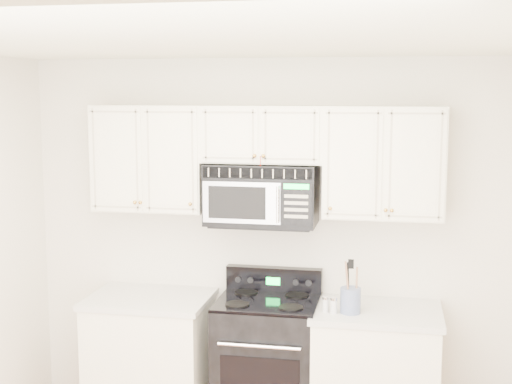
# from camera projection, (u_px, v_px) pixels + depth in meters

# --- Properties ---
(room) EXTENTS (3.51, 3.51, 2.61)m
(room) POSITION_uv_depth(u_px,v_px,m) (205.00, 312.00, 3.47)
(room) COLOR #97593D
(room) RESTS_ON ground
(base_cabinet_left) EXTENTS (0.86, 0.65, 0.92)m
(base_cabinet_left) POSITION_uv_depth(u_px,v_px,m) (151.00, 362.00, 5.15)
(base_cabinet_left) COLOR silver
(base_cabinet_left) RESTS_ON ground
(base_cabinet_right) EXTENTS (0.86, 0.65, 0.92)m
(base_cabinet_right) POSITION_uv_depth(u_px,v_px,m) (375.00, 379.00, 4.84)
(base_cabinet_right) COLOR silver
(base_cabinet_right) RESTS_ON ground
(range) EXTENTS (0.70, 0.64, 1.10)m
(range) POSITION_uv_depth(u_px,v_px,m) (268.00, 362.00, 4.99)
(range) COLOR black
(range) RESTS_ON ground
(upper_cabinets) EXTENTS (2.44, 0.37, 0.75)m
(upper_cabinets) POSITION_uv_depth(u_px,v_px,m) (264.00, 154.00, 4.92)
(upper_cabinets) COLOR silver
(upper_cabinets) RESTS_ON ground
(microwave) EXTENTS (0.76, 0.43, 0.42)m
(microwave) POSITION_uv_depth(u_px,v_px,m) (262.00, 194.00, 4.93)
(microwave) COLOR black
(microwave) RESTS_ON ground
(utensil_crock) EXTENTS (0.14, 0.14, 0.36)m
(utensil_crock) POSITION_uv_depth(u_px,v_px,m) (350.00, 300.00, 4.68)
(utensil_crock) COLOR slate
(utensil_crock) RESTS_ON base_cabinet_right
(shaker_salt) EXTENTS (0.04, 0.04, 0.10)m
(shaker_salt) POSITION_uv_depth(u_px,v_px,m) (326.00, 304.00, 4.70)
(shaker_salt) COLOR #BBBBBC
(shaker_salt) RESTS_ON base_cabinet_right
(shaker_pepper) EXTENTS (0.05, 0.05, 0.11)m
(shaker_pepper) POSITION_uv_depth(u_px,v_px,m) (334.00, 306.00, 4.67)
(shaker_pepper) COLOR #BBBBBC
(shaker_pepper) RESTS_ON base_cabinet_right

